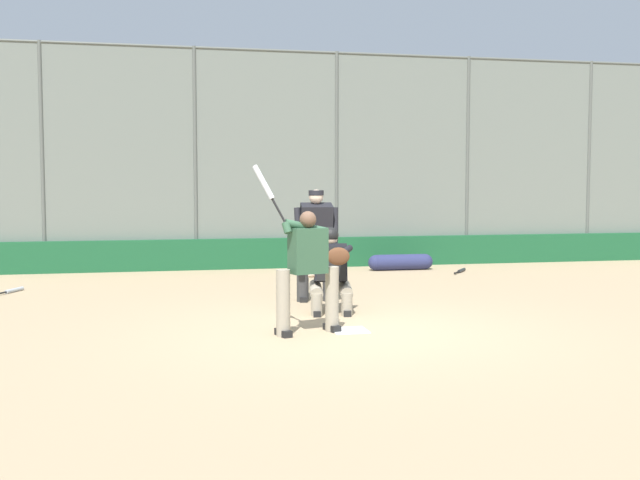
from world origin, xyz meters
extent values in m
plane|color=tan|center=(0.00, 0.00, 0.00)|extent=(160.00, 160.00, 0.00)
cube|color=white|center=(0.00, 0.00, 0.01)|extent=(0.43, 0.43, 0.01)
cylinder|color=#515651|center=(-7.63, -7.20, 2.34)|extent=(0.08, 0.08, 4.68)
cylinder|color=#515651|center=(-4.58, -7.20, 2.34)|extent=(0.08, 0.08, 4.68)
cylinder|color=#515651|center=(-1.53, -7.20, 2.34)|extent=(0.08, 0.08, 4.68)
cylinder|color=#515651|center=(1.53, -7.20, 2.34)|extent=(0.08, 0.08, 4.68)
cylinder|color=#515651|center=(4.58, -7.20, 2.34)|extent=(0.08, 0.08, 4.68)
cube|color=slate|center=(0.00, -7.20, 2.34)|extent=(21.37, 0.01, 4.68)
cylinder|color=#515651|center=(0.00, -7.20, 4.65)|extent=(21.37, 0.06, 0.06)
cube|color=#19512D|center=(0.00, -7.10, 0.32)|extent=(20.94, 0.18, 0.65)
cube|color=slate|center=(1.36, -9.23, 0.06)|extent=(14.96, 1.95, 0.12)
cube|color=slate|center=(1.36, -8.68, 0.22)|extent=(14.96, 0.55, 0.44)
cube|color=#B7BABC|center=(1.36, -8.68, 0.48)|extent=(14.96, 0.24, 0.08)
cube|color=slate|center=(1.36, -9.23, 0.38)|extent=(14.96, 0.55, 0.76)
cube|color=#B7BABC|center=(1.36, -9.23, 0.80)|extent=(14.96, 0.24, 0.08)
cube|color=slate|center=(1.36, -9.78, 0.54)|extent=(14.96, 0.55, 1.08)
cube|color=#B7BABC|center=(1.36, -9.78, 1.12)|extent=(14.96, 0.24, 0.08)
cylinder|color=gray|center=(0.21, -0.04, 0.40)|extent=(0.17, 0.17, 0.79)
cube|color=black|center=(0.21, -0.04, 0.04)|extent=(0.18, 0.30, 0.08)
cylinder|color=gray|center=(0.85, 0.15, 0.40)|extent=(0.17, 0.17, 0.79)
cube|color=black|center=(0.85, 0.15, 0.04)|extent=(0.18, 0.30, 0.08)
cube|color=#2D5138|center=(0.53, 0.05, 1.00)|extent=(0.48, 0.36, 0.55)
sphere|color=brown|center=(0.53, 0.05, 1.38)|extent=(0.20, 0.20, 0.20)
cylinder|color=#2D5138|center=(0.54, 0.03, 1.28)|extent=(0.57, 0.20, 0.21)
cylinder|color=#2D5138|center=(0.79, 0.11, 1.28)|extent=(0.15, 0.16, 0.15)
sphere|color=black|center=(0.81, 0.08, 1.34)|extent=(0.04, 0.04, 0.04)
cylinder|color=black|center=(0.88, 0.03, 1.48)|extent=(0.17, 0.15, 0.30)
cylinder|color=#B7BCC1|center=(1.04, -0.11, 1.82)|extent=(0.28, 0.25, 0.42)
cylinder|color=gray|center=(-0.23, -1.06, 0.16)|extent=(0.16, 0.16, 0.31)
cylinder|color=gray|center=(-0.26, -1.26, 0.33)|extent=(0.24, 0.49, 0.24)
cube|color=black|center=(-0.23, -1.06, 0.04)|extent=(0.14, 0.27, 0.08)
cylinder|color=gray|center=(0.18, -1.11, 0.16)|extent=(0.16, 0.16, 0.31)
cylinder|color=gray|center=(0.15, -1.31, 0.33)|extent=(0.24, 0.49, 0.24)
cube|color=black|center=(0.18, -1.11, 0.04)|extent=(0.14, 0.27, 0.08)
cube|color=black|center=(-0.06, -1.33, 0.70)|extent=(0.49, 0.42, 0.56)
cube|color=black|center=(-0.04, -1.18, 0.70)|extent=(0.42, 0.19, 0.46)
sphere|color=beige|center=(-0.06, -1.33, 1.05)|extent=(0.21, 0.21, 0.21)
sphere|color=black|center=(-0.06, -1.33, 1.09)|extent=(0.23, 0.23, 0.23)
cylinder|color=black|center=(-0.19, -1.06, 0.88)|extent=(0.36, 0.52, 0.16)
ellipsoid|color=#56331E|center=(-0.06, -0.83, 0.84)|extent=(0.31, 0.14, 0.24)
cylinder|color=beige|center=(0.21, -1.37, 0.73)|extent=(0.14, 0.32, 0.45)
cylinder|color=#333333|center=(-0.27, -2.38, 0.44)|extent=(0.18, 0.18, 0.88)
cube|color=black|center=(-0.27, -2.38, 0.04)|extent=(0.13, 0.29, 0.08)
cylinder|color=#333333|center=(0.13, -2.41, 0.44)|extent=(0.18, 0.18, 0.88)
cube|color=black|center=(0.13, -2.41, 0.04)|extent=(0.13, 0.29, 0.08)
cube|color=black|center=(-0.06, -2.34, 1.19)|extent=(0.50, 0.45, 0.67)
sphere|color=beige|center=(-0.06, -2.34, 1.61)|extent=(0.22, 0.22, 0.22)
cylinder|color=black|center=(-0.06, -2.34, 1.67)|extent=(0.23, 0.23, 0.08)
cylinder|color=black|center=(-0.33, -2.26, 0.99)|extent=(0.16, 0.25, 0.93)
cylinder|color=black|center=(0.21, -2.29, 0.99)|extent=(0.14, 0.24, 0.93)
sphere|color=black|center=(-3.47, -5.13, 0.03)|extent=(0.04, 0.04, 0.04)
cylinder|color=black|center=(-3.57, -5.27, 0.03)|extent=(0.22, 0.28, 0.03)
cylinder|color=#28282D|center=(-3.80, -5.58, 0.03)|extent=(0.32, 0.40, 0.07)
sphere|color=black|center=(-0.48, -6.18, 0.03)|extent=(0.04, 0.04, 0.04)
cylinder|color=black|center=(-0.63, -6.11, 0.03)|extent=(0.32, 0.16, 0.03)
cylinder|color=#28282D|center=(-0.99, -5.95, 0.03)|extent=(0.45, 0.25, 0.07)
cylinder|color=black|center=(4.83, -4.04, 0.03)|extent=(0.16, 0.32, 0.03)
cylinder|color=#B7BCC1|center=(4.67, -4.41, 0.03)|extent=(0.24, 0.45, 0.07)
cylinder|color=navy|center=(-2.68, -6.19, 0.17)|extent=(1.08, 0.33, 0.33)
sphere|color=navy|center=(-3.22, -6.19, 0.17)|extent=(0.33, 0.33, 0.33)
sphere|color=navy|center=(-2.14, -6.19, 0.17)|extent=(0.33, 0.33, 0.33)
camera|label=1|loc=(2.24, 8.80, 1.78)|focal=42.00mm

